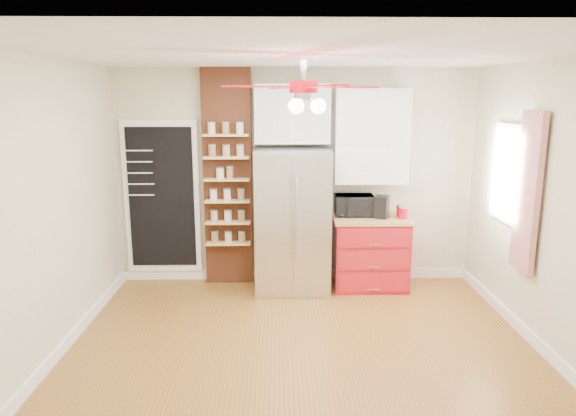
{
  "coord_description": "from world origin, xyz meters",
  "views": [
    {
      "loc": [
        -0.21,
        -4.45,
        2.34
      ],
      "look_at": [
        -0.12,
        0.9,
        1.19
      ],
      "focal_mm": 32.0,
      "sensor_mm": 36.0,
      "label": 1
    }
  ],
  "objects_px": {
    "ceiling_fan": "(304,88)",
    "canister_left": "(403,214)",
    "pantry_jar_oats": "(220,173)",
    "coffee_maker": "(382,207)",
    "fridge": "(292,220)",
    "red_cabinet": "(370,252)",
    "toaster_oven": "(354,205)"
  },
  "relations": [
    {
      "from": "ceiling_fan",
      "to": "canister_left",
      "type": "relative_size",
      "value": 10.31
    },
    {
      "from": "pantry_jar_oats",
      "to": "coffee_maker",
      "type": "bearing_deg",
      "value": -3.41
    },
    {
      "from": "coffee_maker",
      "to": "fridge",
      "type": "bearing_deg",
      "value": -155.73
    },
    {
      "from": "red_cabinet",
      "to": "ceiling_fan",
      "type": "xyz_separation_m",
      "value": [
        -0.92,
        -1.68,
        1.97
      ]
    },
    {
      "from": "ceiling_fan",
      "to": "pantry_jar_oats",
      "type": "xyz_separation_m",
      "value": [
        -0.93,
        1.78,
        -0.99
      ]
    },
    {
      "from": "fridge",
      "to": "toaster_oven",
      "type": "relative_size",
      "value": 3.71
    },
    {
      "from": "toaster_oven",
      "to": "coffee_maker",
      "type": "distance_m",
      "value": 0.34
    },
    {
      "from": "toaster_oven",
      "to": "pantry_jar_oats",
      "type": "xyz_separation_m",
      "value": [
        -1.65,
        0.0,
        0.4
      ]
    },
    {
      "from": "fridge",
      "to": "red_cabinet",
      "type": "height_order",
      "value": "fridge"
    },
    {
      "from": "fridge",
      "to": "pantry_jar_oats",
      "type": "height_order",
      "value": "fridge"
    },
    {
      "from": "ceiling_fan",
      "to": "pantry_jar_oats",
      "type": "bearing_deg",
      "value": 117.6
    },
    {
      "from": "fridge",
      "to": "coffee_maker",
      "type": "relative_size",
      "value": 6.49
    },
    {
      "from": "canister_left",
      "to": "pantry_jar_oats",
      "type": "distance_m",
      "value": 2.28
    },
    {
      "from": "red_cabinet",
      "to": "canister_left",
      "type": "xyz_separation_m",
      "value": [
        0.37,
        -0.11,
        0.52
      ]
    },
    {
      "from": "pantry_jar_oats",
      "to": "red_cabinet",
      "type": "bearing_deg",
      "value": -3.07
    },
    {
      "from": "red_cabinet",
      "to": "toaster_oven",
      "type": "relative_size",
      "value": 1.99
    },
    {
      "from": "pantry_jar_oats",
      "to": "canister_left",
      "type": "bearing_deg",
      "value": -5.28
    },
    {
      "from": "coffee_maker",
      "to": "ceiling_fan",
      "type": "bearing_deg",
      "value": -99.54
    },
    {
      "from": "canister_left",
      "to": "ceiling_fan",
      "type": "bearing_deg",
      "value": -129.34
    },
    {
      "from": "red_cabinet",
      "to": "ceiling_fan",
      "type": "distance_m",
      "value": 2.75
    },
    {
      "from": "red_cabinet",
      "to": "coffee_maker",
      "type": "xyz_separation_m",
      "value": [
        0.12,
        -0.02,
        0.58
      ]
    },
    {
      "from": "red_cabinet",
      "to": "canister_left",
      "type": "bearing_deg",
      "value": -16.0
    },
    {
      "from": "red_cabinet",
      "to": "ceiling_fan",
      "type": "bearing_deg",
      "value": -118.71
    },
    {
      "from": "toaster_oven",
      "to": "red_cabinet",
      "type": "bearing_deg",
      "value": -25.71
    },
    {
      "from": "ceiling_fan",
      "to": "coffee_maker",
      "type": "xyz_separation_m",
      "value": [
        1.04,
        1.66,
        -1.39
      ]
    },
    {
      "from": "ceiling_fan",
      "to": "coffee_maker",
      "type": "distance_m",
      "value": 2.4
    },
    {
      "from": "red_cabinet",
      "to": "coffee_maker",
      "type": "bearing_deg",
      "value": -8.42
    },
    {
      "from": "fridge",
      "to": "canister_left",
      "type": "height_order",
      "value": "fridge"
    },
    {
      "from": "ceiling_fan",
      "to": "toaster_oven",
      "type": "xyz_separation_m",
      "value": [
        0.72,
        1.78,
        -1.39
      ]
    },
    {
      "from": "toaster_oven",
      "to": "pantry_jar_oats",
      "type": "height_order",
      "value": "pantry_jar_oats"
    },
    {
      "from": "fridge",
      "to": "canister_left",
      "type": "xyz_separation_m",
      "value": [
        1.34,
        -0.06,
        0.09
      ]
    },
    {
      "from": "fridge",
      "to": "red_cabinet",
      "type": "distance_m",
      "value": 1.06
    }
  ]
}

